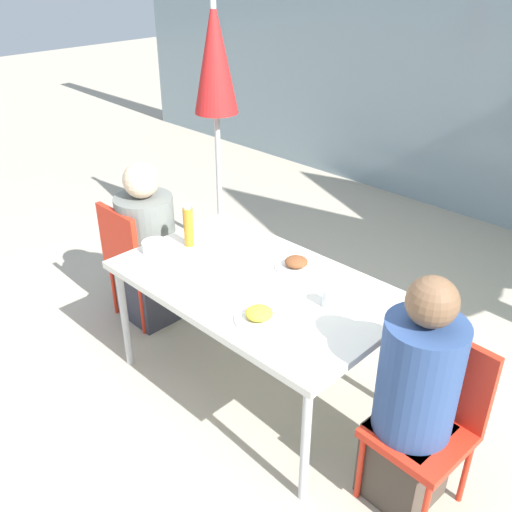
# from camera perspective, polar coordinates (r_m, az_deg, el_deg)

# --- Properties ---
(ground_plane) EXTENTS (24.00, 24.00, 0.00)m
(ground_plane) POSITION_cam_1_polar(r_m,az_deg,el_deg) (3.49, 0.00, -12.73)
(ground_plane) COLOR #B2A893
(dining_table) EXTENTS (1.54, 0.93, 0.73)m
(dining_table) POSITION_cam_1_polar(r_m,az_deg,el_deg) (3.08, 0.00, -3.27)
(dining_table) COLOR silver
(dining_table) RESTS_ON ground
(chair_left) EXTENTS (0.41, 0.41, 0.85)m
(chair_left) POSITION_cam_1_polar(r_m,az_deg,el_deg) (3.87, -12.09, 0.03)
(chair_left) COLOR red
(chair_left) RESTS_ON ground
(person_left) EXTENTS (0.38, 0.38, 1.13)m
(person_left) POSITION_cam_1_polar(r_m,az_deg,el_deg) (3.85, -10.74, 0.61)
(person_left) COLOR #383842
(person_left) RESTS_ON ground
(chair_right) EXTENTS (0.42, 0.42, 0.85)m
(chair_right) POSITION_cam_1_polar(r_m,az_deg,el_deg) (2.73, 17.20, -14.69)
(chair_right) COLOR red
(chair_right) RESTS_ON ground
(person_right) EXTENTS (0.35, 0.35, 1.20)m
(person_right) POSITION_cam_1_polar(r_m,az_deg,el_deg) (2.65, 15.53, -14.00)
(person_right) COLOR #473D33
(person_right) RESTS_ON ground
(closed_umbrella) EXTENTS (0.36, 0.36, 2.02)m
(closed_umbrella) POSITION_cam_1_polar(r_m,az_deg,el_deg) (4.45, -4.09, 17.93)
(closed_umbrella) COLOR #333333
(closed_umbrella) RESTS_ON ground
(plate_0) EXTENTS (0.23, 0.23, 0.07)m
(plate_0) POSITION_cam_1_polar(r_m,az_deg,el_deg) (3.17, 4.04, -0.82)
(plate_0) COLOR white
(plate_0) RESTS_ON dining_table
(plate_1) EXTENTS (0.24, 0.24, 0.07)m
(plate_1) POSITION_cam_1_polar(r_m,az_deg,el_deg) (2.74, 0.32, -5.98)
(plate_1) COLOR white
(plate_1) RESTS_ON dining_table
(bottle) EXTENTS (0.06, 0.06, 0.26)m
(bottle) POSITION_cam_1_polar(r_m,az_deg,el_deg) (3.38, -6.77, 2.96)
(bottle) COLOR #B7751E
(bottle) RESTS_ON dining_table
(drinking_cup) EXTENTS (0.08, 0.08, 0.10)m
(drinking_cup) POSITION_cam_1_polar(r_m,az_deg,el_deg) (2.85, 7.36, -4.13)
(drinking_cup) COLOR silver
(drinking_cup) RESTS_ON dining_table
(salad_bowl) EXTENTS (0.15, 0.15, 0.06)m
(salad_bowl) POSITION_cam_1_polar(r_m,az_deg,el_deg) (3.38, -10.05, 0.92)
(salad_bowl) COLOR white
(salad_bowl) RESTS_ON dining_table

